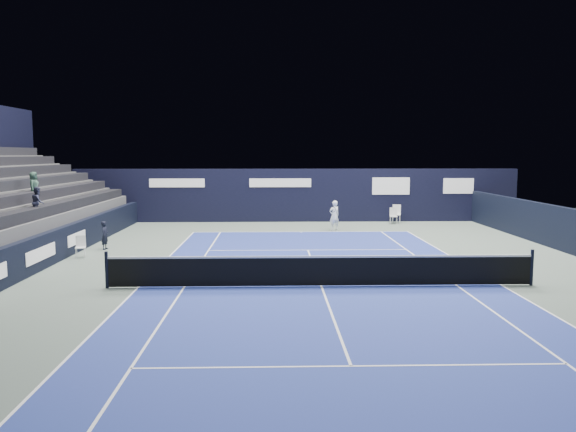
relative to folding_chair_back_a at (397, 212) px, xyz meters
name	(u,v)px	position (x,y,z in m)	size (l,w,h in m)	color
ground	(316,273)	(-5.72, -13.55, -0.60)	(48.00, 48.00, 0.00)	#505F56
court_surface	(321,286)	(-5.72, -15.55, -0.60)	(10.97, 23.77, 0.01)	navy
enclosure_wall_right	(563,229)	(4.78, -9.55, 0.30)	(0.30, 22.00, 1.80)	black
folding_chair_back_a	(397,212)	(0.00, 0.00, 0.00)	(0.57, 0.56, 1.06)	white
folding_chair_back_b	(393,215)	(-0.27, -0.42, -0.08)	(0.45, 0.44, 0.93)	silver
line_judge_chair	(81,245)	(-14.60, -10.47, -0.13)	(0.43, 0.42, 0.83)	white
line_judge	(105,235)	(-14.19, -8.69, -0.01)	(0.43, 0.28, 1.19)	black
court_markings	(321,286)	(-5.72, -15.55, -0.59)	(11.03, 23.83, 0.00)	white
tennis_net	(321,270)	(-5.72, -15.55, -0.09)	(12.90, 0.10, 1.10)	black
back_sponsor_wall	(297,195)	(-5.71, 0.95, 0.95)	(26.00, 0.63, 3.10)	black
side_barrier_left	(72,238)	(-15.22, -9.58, 0.00)	(0.33, 22.00, 1.20)	black
tennis_player	(334,215)	(-3.96, -3.12, 0.18)	(0.67, 0.90, 1.56)	white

